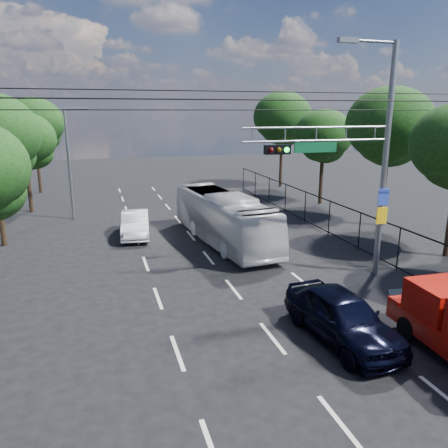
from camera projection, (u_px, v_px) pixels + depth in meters
name	position (u px, v px, depth m)	size (l,w,h in m)	color
ground	(340.00, 423.00, 9.89)	(120.00, 120.00, 0.00)	black
lane_markings	(199.00, 246.00, 22.88)	(6.12, 38.00, 0.01)	beige
signal_mast	(360.00, 153.00, 17.43)	(6.43, 0.39, 9.50)	slate
streetlight_left	(72.00, 159.00, 27.58)	(2.09, 0.22, 7.08)	slate
utility_wires	(228.00, 101.00, 16.27)	(22.00, 5.04, 0.74)	black
fence_right	(347.00, 225.00, 23.01)	(0.06, 34.03, 2.00)	black
tree_right_c	(389.00, 131.00, 25.63)	(5.10, 5.10, 8.29)	black
tree_right_d	(323.00, 139.00, 32.24)	(4.32, 4.32, 7.02)	black
tree_right_e	(282.00, 121.00, 39.45)	(5.28, 5.28, 8.58)	black
tree_left_d	(25.00, 144.00, 29.36)	(4.20, 4.20, 6.83)	black
tree_left_e	(34.00, 127.00, 36.53)	(4.92, 4.92, 7.99)	black
navy_hatchback	(342.00, 316.00, 13.33)	(1.84, 4.56, 1.56)	black
white_bus	(224.00, 218.00, 23.21)	(2.26, 9.64, 2.68)	silver
white_van	(135.00, 224.00, 24.52)	(1.47, 4.22, 1.39)	silver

